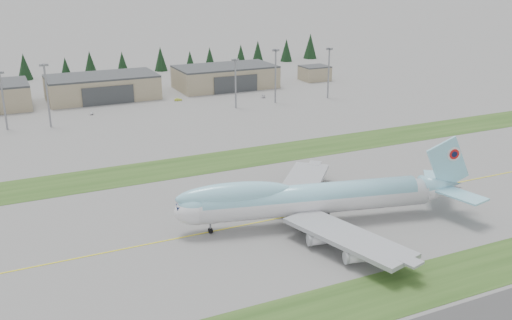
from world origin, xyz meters
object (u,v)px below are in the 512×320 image
hangar_right (225,77)px  service_vehicle_c (263,97)px  service_vehicle_a (92,114)px  boeing_747_freighter (312,198)px  service_vehicle_b (178,101)px  hangar_center (102,87)px

hangar_right → service_vehicle_c: size_ratio=13.22×
hangar_right → service_vehicle_a: size_ratio=15.60×
boeing_747_freighter → service_vehicle_b: size_ratio=20.79×
hangar_center → hangar_right: size_ratio=1.00×
service_vehicle_c → service_vehicle_b: bearing=-171.6°
service_vehicle_c → service_vehicle_a: bearing=-157.5°
service_vehicle_a → service_vehicle_b: size_ratio=0.89×
hangar_center → hangar_right: bearing=0.0°
hangar_center → hangar_right: 60.00m
service_vehicle_b → service_vehicle_c: bearing=-96.7°
hangar_center → hangar_right: same height
boeing_747_freighter → service_vehicle_a: (-27.91, 127.73, -6.24)m
service_vehicle_a → service_vehicle_b: bearing=23.3°
hangar_center → service_vehicle_c: hangar_center is taller
boeing_747_freighter → service_vehicle_b: (11.54, 136.70, -6.24)m
boeing_747_freighter → service_vehicle_a: 130.89m
boeing_747_freighter → service_vehicle_c: 136.10m
boeing_747_freighter → hangar_center: boeing_747_freighter is taller
boeing_747_freighter → service_vehicle_b: boeing_747_freighter is taller
boeing_747_freighter → service_vehicle_a: size_ratio=23.44×
hangar_center → boeing_747_freighter: bearing=-83.4°
boeing_747_freighter → service_vehicle_a: boeing_747_freighter is taller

